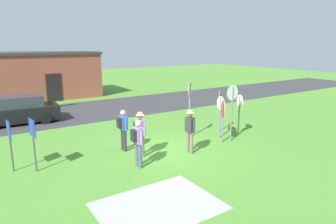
% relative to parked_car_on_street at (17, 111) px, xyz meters
% --- Properties ---
extents(ground_plane, '(80.00, 80.00, 0.00)m').
position_rel_parked_car_on_street_xyz_m(ground_plane, '(4.43, -8.10, -0.69)').
color(ground_plane, '#518E33').
extents(street_asphalt, '(60.00, 6.40, 0.01)m').
position_rel_parked_car_on_street_xyz_m(street_asphalt, '(4.43, 0.96, -0.68)').
color(street_asphalt, '#38383A').
rests_on(street_asphalt, ground).
extents(concrete_path, '(3.20, 2.40, 0.01)m').
position_rel_parked_car_on_street_xyz_m(concrete_path, '(1.92, -11.51, -0.69)').
color(concrete_path, '#ADAAA3').
rests_on(concrete_path, ground).
extents(building_background, '(7.88, 4.88, 3.66)m').
position_rel_parked_car_on_street_xyz_m(building_background, '(3.21, 7.88, 1.15)').
color(building_background, brown).
rests_on(building_background, ground).
extents(parked_car_on_street, '(4.39, 2.19, 1.51)m').
position_rel_parked_car_on_street_xyz_m(parked_car_on_street, '(0.00, 0.00, 0.00)').
color(parked_car_on_street, black).
rests_on(parked_car_on_street, ground).
extents(stop_sign_leaning_right, '(0.49, 0.70, 1.92)m').
position_rel_parked_car_on_street_xyz_m(stop_sign_leaning_right, '(7.03, -8.58, 0.62)').
color(stop_sign_leaning_right, slate).
rests_on(stop_sign_leaning_right, ground).
extents(stop_sign_low_front, '(0.59, 0.51, 2.04)m').
position_rel_parked_car_on_street_xyz_m(stop_sign_low_front, '(8.00, -7.34, 0.70)').
color(stop_sign_low_front, slate).
rests_on(stop_sign_low_front, ground).
extents(stop_sign_far_back, '(0.15, 0.63, 1.95)m').
position_rel_parked_car_on_street_xyz_m(stop_sign_far_back, '(7.44, -8.00, 0.61)').
color(stop_sign_far_back, slate).
rests_on(stop_sign_far_back, ground).
extents(stop_sign_rear_right, '(0.53, 0.46, 2.59)m').
position_rel_parked_car_on_street_xyz_m(stop_sign_rear_right, '(6.25, -7.23, 1.05)').
color(stop_sign_rear_right, slate).
rests_on(stop_sign_rear_right, ground).
extents(stop_sign_tallest, '(0.20, 0.58, 1.95)m').
position_rel_parked_car_on_street_xyz_m(stop_sign_tallest, '(8.50, -8.16, 0.61)').
color(stop_sign_tallest, slate).
rests_on(stop_sign_tallest, ground).
extents(stop_sign_leaning_left, '(0.68, 0.07, 2.53)m').
position_rel_parked_car_on_street_xyz_m(stop_sign_leaning_left, '(7.49, -8.64, 1.01)').
color(stop_sign_leaning_left, slate).
rests_on(stop_sign_leaning_left, ground).
extents(person_holding_notes, '(0.42, 0.56, 1.74)m').
position_rel_parked_car_on_street_xyz_m(person_holding_notes, '(3.24, -8.06, 0.32)').
color(person_holding_notes, '#7A6B56').
rests_on(person_holding_notes, ground).
extents(person_with_sunhat, '(0.35, 0.57, 1.69)m').
position_rel_parked_car_on_street_xyz_m(person_with_sunhat, '(2.69, -8.93, 0.29)').
color(person_with_sunhat, '#4C5670').
rests_on(person_with_sunhat, ground).
extents(person_in_blue, '(0.31, 0.57, 1.74)m').
position_rel_parked_car_on_street_xyz_m(person_in_blue, '(5.05, -8.81, 0.30)').
color(person_in_blue, '#7A6B56').
rests_on(person_in_blue, ground).
extents(person_in_teal, '(0.35, 0.57, 1.69)m').
position_rel_parked_car_on_street_xyz_m(person_in_teal, '(2.98, -7.12, 0.29)').
color(person_in_teal, '#2D2D33').
rests_on(person_in_teal, ground).
extents(info_panel_leftmost, '(0.07, 0.60, 1.77)m').
position_rel_parked_car_on_street_xyz_m(info_panel_leftmost, '(-1.03, -6.87, 0.53)').
color(info_panel_leftmost, '#4C4C51').
rests_on(info_panel_leftmost, ground).
extents(info_panel_middle, '(0.10, 0.60, 1.83)m').
position_rel_parked_car_on_street_xyz_m(info_panel_middle, '(-0.38, -7.32, 0.58)').
color(info_panel_middle, '#4C4C51').
rests_on(info_panel_middle, ground).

